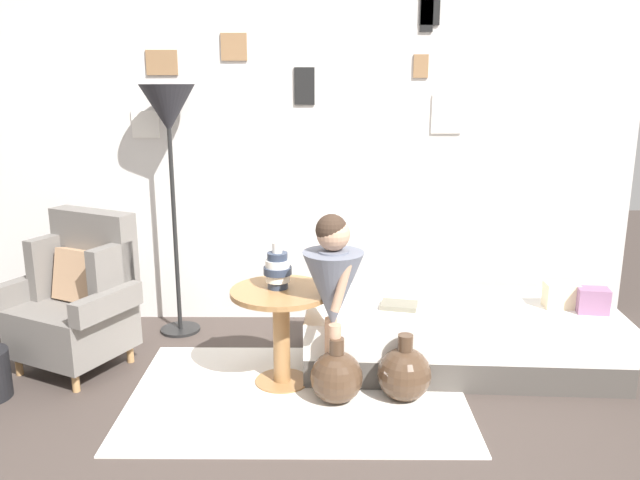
{
  "coord_description": "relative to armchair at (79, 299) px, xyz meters",
  "views": [
    {
      "loc": [
        0.17,
        -2.69,
        1.77
      ],
      "look_at": [
        0.15,
        0.95,
        0.85
      ],
      "focal_mm": 35.98,
      "sensor_mm": 36.0,
      "label": 1
    }
  ],
  "objects": [
    {
      "name": "ground_plane",
      "position": [
        1.35,
        -1.07,
        -0.44
      ],
      "size": [
        12.0,
        12.0,
        0.0
      ],
      "primitive_type": "plane",
      "color": "#423833"
    },
    {
      "name": "gallery_wall",
      "position": [
        1.35,
        0.88,
        0.86
      ],
      "size": [
        4.8,
        0.12,
        2.6
      ],
      "color": "silver",
      "rests_on": "ground"
    },
    {
      "name": "rug",
      "position": [
        1.38,
        -0.41,
        -0.43
      ],
      "size": [
        1.91,
        1.29,
        0.01
      ],
      "primitive_type": "cube",
      "color": "silver",
      "rests_on": "ground"
    },
    {
      "name": "armchair",
      "position": [
        0.0,
        0.0,
        0.0
      ],
      "size": [
        0.9,
        0.81,
        0.97
      ],
      "color": "tan",
      "rests_on": "ground"
    },
    {
      "name": "daybed",
      "position": [
        2.38,
        0.01,
        -0.24
      ],
      "size": [
        1.94,
        0.91,
        0.4
      ],
      "color": "#4C4742",
      "rests_on": "ground"
    },
    {
      "name": "pillow_head",
      "position": [
        3.14,
        -0.12,
        0.04
      ],
      "size": [
        0.2,
        0.14,
        0.15
      ],
      "primitive_type": "cube",
      "rotation": [
        0.0,
        0.0,
        -0.14
      ],
      "color": "gray",
      "rests_on": "daybed"
    },
    {
      "name": "pillow_mid",
      "position": [
        2.98,
        -0.03,
        0.04
      ],
      "size": [
        0.2,
        0.12,
        0.15
      ],
      "primitive_type": "cube",
      "rotation": [
        0.0,
        0.0,
        -0.0
      ],
      "color": "beige",
      "rests_on": "daybed"
    },
    {
      "name": "side_table",
      "position": [
        1.28,
        -0.26,
        -0.02
      ],
      "size": [
        0.59,
        0.59,
        0.59
      ],
      "color": "#9E7042",
      "rests_on": "ground"
    },
    {
      "name": "vase_striped",
      "position": [
        1.26,
        -0.23,
        0.26
      ],
      "size": [
        0.16,
        0.16,
        0.27
      ],
      "color": "#2D384C",
      "rests_on": "side_table"
    },
    {
      "name": "floor_lamp",
      "position": [
        0.49,
        0.56,
        1.06
      ],
      "size": [
        0.37,
        0.37,
        1.73
      ],
      "color": "black",
      "rests_on": "ground"
    },
    {
      "name": "person_child",
      "position": [
        1.58,
        -0.41,
        0.24
      ],
      "size": [
        0.34,
        0.34,
        1.07
      ],
      "color": "tan",
      "rests_on": "ground"
    },
    {
      "name": "book_on_daybed",
      "position": [
        1.99,
        -0.04,
        -0.02
      ],
      "size": [
        0.25,
        0.21,
        0.03
      ],
      "primitive_type": "cube",
      "rotation": [
        0.0,
        0.0,
        -0.23
      ],
      "color": "slate",
      "rests_on": "daybed"
    },
    {
      "name": "demijohn_near",
      "position": [
        1.6,
        -0.48,
        -0.29
      ],
      "size": [
        0.3,
        0.3,
        0.38
      ],
      "color": "#473323",
      "rests_on": "ground"
    },
    {
      "name": "demijohn_far",
      "position": [
        1.98,
        -0.45,
        -0.28
      ],
      "size": [
        0.3,
        0.3,
        0.39
      ],
      "color": "#473323",
      "rests_on": "ground"
    }
  ]
}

